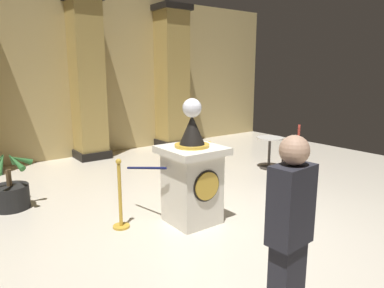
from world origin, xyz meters
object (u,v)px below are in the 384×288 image
at_px(stanchion_far, 120,204).
at_px(bystander_guest, 289,235).
at_px(potted_palm_left, 10,191).
at_px(cafe_chair_red, 294,142).
at_px(pedestal_clock, 192,176).
at_px(stanchion_near, 209,177).
at_px(cafe_table, 269,149).

relative_size(stanchion_far, bystander_guest, 0.59).
distance_m(potted_palm_left, cafe_chair_red, 5.91).
relative_size(pedestal_clock, stanchion_near, 1.83).
height_order(stanchion_near, cafe_table, stanchion_near).
bearing_deg(potted_palm_left, stanchion_near, -26.23).
bearing_deg(cafe_table, potted_palm_left, 170.66).
bearing_deg(cafe_chair_red, stanchion_far, -172.14).
distance_m(pedestal_clock, stanchion_near, 1.19).
relative_size(pedestal_clock, bystander_guest, 1.06).
height_order(stanchion_near, potted_palm_left, stanchion_near).
distance_m(bystander_guest, cafe_table, 5.35).
height_order(stanchion_far, cafe_chair_red, stanchion_far).
bearing_deg(potted_palm_left, cafe_chair_red, -10.43).
xyz_separation_m(pedestal_clock, stanchion_near, (0.89, 0.70, -0.36)).
xyz_separation_m(stanchion_far, bystander_guest, (0.18, -2.76, 0.57)).
height_order(stanchion_near, cafe_chair_red, stanchion_near).
bearing_deg(bystander_guest, cafe_table, 42.74).
relative_size(bystander_guest, cafe_chair_red, 1.80).
xyz_separation_m(potted_palm_left, cafe_chair_red, (5.80, -1.07, 0.28)).
xyz_separation_m(pedestal_clock, stanchion_far, (-0.94, 0.44, -0.36)).
bearing_deg(cafe_table, bystander_guest, -137.26).
relative_size(stanchion_near, cafe_chair_red, 1.04).
bearing_deg(pedestal_clock, stanchion_far, 154.89).
xyz_separation_m(stanchion_far, cafe_chair_red, (4.68, 0.65, 0.22)).
bearing_deg(stanchion_far, cafe_table, 11.84).
bearing_deg(stanchion_near, potted_palm_left, 153.77).
bearing_deg(cafe_chair_red, stanchion_near, -172.32).
bearing_deg(cafe_chair_red, potted_palm_left, 169.57).
bearing_deg(bystander_guest, stanchion_near, 61.29).
height_order(stanchion_far, potted_palm_left, stanchion_far).
relative_size(stanchion_near, cafe_table, 1.38).
xyz_separation_m(stanchion_far, cafe_table, (4.09, 0.86, 0.11)).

